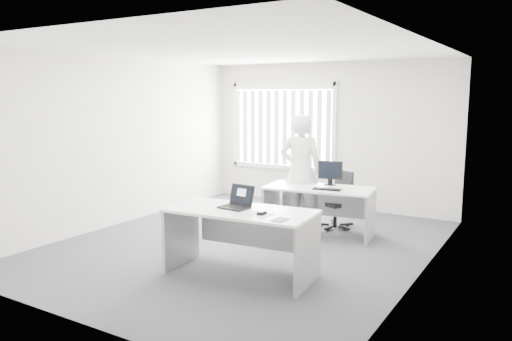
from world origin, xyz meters
The scene contains 18 objects.
ground centered at (0.00, 0.00, 0.00)m, with size 6.00×6.00×0.00m, color #4A4A51.
wall_back centered at (0.00, 3.00, 1.40)m, with size 5.00×0.02×2.80m, color beige.
wall_front centered at (0.00, -3.00, 1.40)m, with size 5.00×0.02×2.80m, color beige.
wall_left centered at (-2.50, 0.00, 1.40)m, with size 0.02×6.00×2.80m, color beige.
wall_right centered at (2.50, 0.00, 1.40)m, with size 0.02×6.00×2.80m, color beige.
ceiling centered at (0.00, 0.00, 2.80)m, with size 5.00×6.00×0.02m, color silver.
window centered at (-1.00, 2.96, 1.55)m, with size 2.32×0.06×1.76m, color silver.
blinds centered at (-1.00, 2.90, 1.52)m, with size 2.20×0.10×1.50m, color white, non-canonical shape.
desk_near centered at (0.61, -1.08, 0.59)m, with size 1.85×0.99×0.82m.
desk_far centered at (0.69, 1.05, 0.54)m, with size 1.75×1.00×0.76m.
office_chair centered at (0.77, 1.62, 0.29)m, with size 0.70×0.70×0.94m.
person centered at (0.25, 1.30, 0.94)m, with size 0.69×0.45×1.88m, color silver.
laptop centered at (0.51, -1.07, 0.95)m, with size 0.35×0.31×0.27m, color black, non-canonical shape.
paper_sheet centered at (0.93, -1.15, 0.82)m, with size 0.31×0.22×0.00m, color white.
mouse centered at (0.96, -1.17, 0.84)m, with size 0.07×0.11×0.05m, color silver, non-canonical shape.
booklet centered at (1.27, -1.28, 0.82)m, with size 0.14×0.20×0.01m, color silver.
keyboard centered at (0.88, 0.91, 0.77)m, with size 0.43×0.14×0.02m, color black.
monitor centered at (0.76, 1.31, 0.95)m, with size 0.39×0.12×0.39m, color black, non-canonical shape.
Camera 1 is at (3.82, -6.00, 2.19)m, focal length 35.00 mm.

